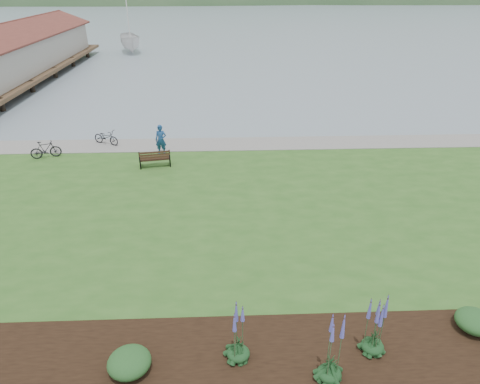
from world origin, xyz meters
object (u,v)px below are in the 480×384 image
object	(u,v)px
bicycle_a	(106,137)
person	(161,137)
sailboat	(132,53)
park_bench	(155,158)

from	to	relation	value
bicycle_a	person	bearing A→B (deg)	-89.94
bicycle_a	sailboat	xyz separation A→B (m)	(-5.19, 36.22, -0.85)
sailboat	bicycle_a	bearing A→B (deg)	-98.23
park_bench	person	bearing A→B (deg)	76.51
park_bench	bicycle_a	world-z (taller)	park_bench
bicycle_a	park_bench	bearing A→B (deg)	-110.04
person	sailboat	distance (m)	38.95
sailboat	park_bench	bearing A→B (deg)	-94.22
park_bench	bicycle_a	distance (m)	4.89
park_bench	sailboat	bearing A→B (deg)	92.60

